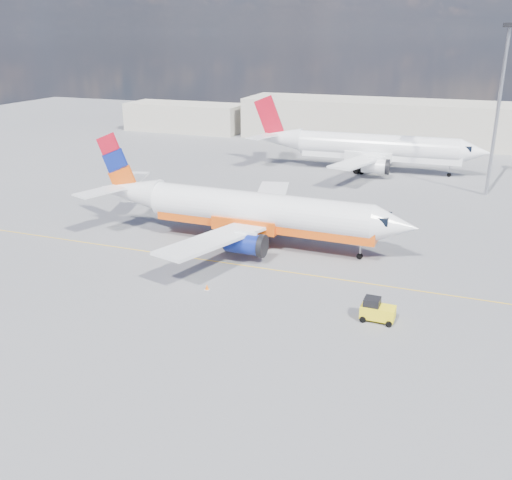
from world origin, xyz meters
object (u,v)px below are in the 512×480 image
(gse_tug, at_px, (377,310))
(traffic_cone, at_px, (207,287))
(second_jet, at_px, (370,147))
(main_jet, at_px, (249,211))

(gse_tug, bearing_deg, traffic_cone, 179.62)
(second_jet, relative_size, gse_tug, 14.27)
(second_jet, bearing_deg, main_jet, -100.25)
(second_jet, distance_m, gse_tug, 51.12)
(main_jet, height_order, gse_tug, main_jet)
(gse_tug, bearing_deg, second_jet, 102.30)
(gse_tug, height_order, traffic_cone, gse_tug)
(second_jet, xyz_separation_m, gse_tug, (9.51, -50.15, -2.89))
(main_jet, relative_size, gse_tug, 13.55)
(main_jet, distance_m, traffic_cone, 12.37)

